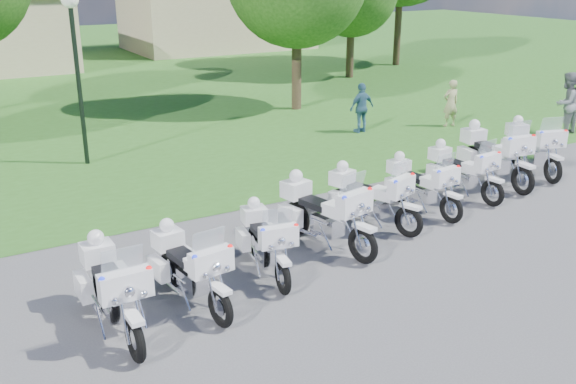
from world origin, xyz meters
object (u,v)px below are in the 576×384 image
motorcycle_3 (323,212)px  motorcycle_2 (266,240)px  motorcycle_5 (420,184)px  motorcycle_1 (189,267)px  bystander_a (451,104)px  motorcycle_4 (370,196)px  motorcycle_6 (461,170)px  lamp_post (74,37)px  bystander_b (566,104)px  bystander_c (362,108)px  motorcycle_8 (532,146)px  motorcycle_0 (112,287)px  motorcycle_7 (493,154)px

motorcycle_3 → motorcycle_2: bearing=4.2°
motorcycle_5 → motorcycle_1: bearing=7.2°
bystander_a → motorcycle_4: bearing=44.7°
motorcycle_4 → bystander_a: 9.39m
motorcycle_6 → lamp_post: bearing=-50.1°
bystander_b → bystander_c: bystander_b is taller
bystander_a → motorcycle_3: bearing=41.9°
motorcycle_4 → bystander_c: bearing=-143.6°
motorcycle_3 → bystander_c: 9.03m
motorcycle_5 → bystander_b: 9.00m
motorcycle_3 → bystander_a: size_ratio=1.56×
motorcycle_6 → motorcycle_8: motorcycle_8 is taller
lamp_post → bystander_b: lamp_post is taller
motorcycle_2 → lamp_post: 8.72m
motorcycle_5 → motorcycle_8: bearing=-176.0°
bystander_b → motorcycle_3: bearing=9.7°
motorcycle_5 → lamp_post: 9.50m
motorcycle_4 → motorcycle_6: motorcycle_4 is taller
motorcycle_1 → motorcycle_6: motorcycle_1 is taller
motorcycle_0 → bystander_b: 16.28m
motorcycle_7 → motorcycle_8: size_ratio=1.10×
motorcycle_4 → bystander_a: bearing=-162.0°
motorcycle_0 → motorcycle_7: motorcycle_7 is taller
motorcycle_0 → motorcycle_7: (10.06, 2.10, 0.06)m
motorcycle_7 → bystander_c: motorcycle_7 is taller
bystander_a → bystander_c: size_ratio=0.98×
motorcycle_6 → motorcycle_7: (1.39, 0.33, 0.10)m
motorcycle_2 → bystander_c: (7.37, 7.25, 0.20)m
motorcycle_1 → motorcycle_7: motorcycle_7 is taller
motorcycle_5 → lamp_post: size_ratio=0.48×
motorcycle_1 → motorcycle_0: bearing=0.0°
motorcycle_2 → motorcycle_8: size_ratio=0.90×
motorcycle_2 → motorcycle_3: 1.53m
motorcycle_0 → motorcycle_5: bearing=-168.7°
lamp_post → bystander_b: size_ratio=2.31×
motorcycle_2 → motorcycle_8: bearing=-159.5°
motorcycle_5 → motorcycle_6: motorcycle_6 is taller
motorcycle_3 → motorcycle_7: (5.76, 1.15, 0.03)m
motorcycle_2 → motorcycle_6: size_ratio=0.96×
motorcycle_1 → motorcycle_3: 3.14m
lamp_post → bystander_a: bearing=-8.7°
motorcycle_6 → bystander_a: (4.56, 5.18, 0.16)m
motorcycle_5 → motorcycle_3: bearing=5.0°
motorcycle_8 → motorcycle_0: bearing=28.5°
motorcycle_3 → bystander_c: bearing=-142.5°
motorcycle_0 → motorcycle_3: 4.40m
motorcycle_0 → motorcycle_3: size_ratio=0.97×
motorcycle_1 → motorcycle_2: motorcycle_1 is taller
bystander_c → motorcycle_0: bearing=32.5°
motorcycle_1 → motorcycle_5: bearing=-174.7°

